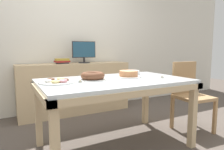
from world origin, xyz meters
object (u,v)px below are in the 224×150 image
at_px(pastry_platter, 57,81).
at_px(chair, 190,92).
at_px(book_stack, 62,61).
at_px(tealight_near_front, 80,82).
at_px(tealight_left_edge, 162,77).
at_px(tealight_right_edge, 87,75).
at_px(cake_golden_bundt, 93,76).
at_px(cake_chocolate_round, 128,74).
at_px(plate_stack, 132,72).
at_px(computer_monitor, 84,52).

bearing_deg(pastry_platter, chair, -3.81).
bearing_deg(book_stack, tealight_near_front, -97.58).
bearing_deg(tealight_left_edge, tealight_right_edge, 140.98).
height_order(cake_golden_bundt, tealight_left_edge, cake_golden_bundt).
relative_size(pastry_platter, tealight_near_front, 9.11).
distance_m(chair, book_stack, 2.05).
bearing_deg(cake_chocolate_round, tealight_left_edge, -41.77).
height_order(chair, book_stack, book_stack).
bearing_deg(plate_stack, tealight_left_edge, -80.40).
bearing_deg(tealight_near_front, plate_stack, 23.68).
xyz_separation_m(cake_golden_bundt, tealight_left_edge, (0.76, -0.25, -0.03)).
relative_size(tealight_left_edge, tealight_right_edge, 1.00).
distance_m(chair, computer_monitor, 1.85).
relative_size(book_stack, pastry_platter, 0.69).
bearing_deg(plate_stack, tealight_right_edge, 173.54).
distance_m(book_stack, tealight_near_front, 1.49).
xyz_separation_m(cake_golden_bundt, plate_stack, (0.67, 0.26, -0.02)).
bearing_deg(book_stack, tealight_right_edge, -87.72).
xyz_separation_m(tealight_right_edge, tealight_near_front, (-0.24, -0.45, 0.00)).
bearing_deg(tealight_left_edge, cake_chocolate_round, 138.23).
xyz_separation_m(chair, tealight_near_front, (-1.57, -0.01, 0.27)).
bearing_deg(computer_monitor, tealight_near_front, -111.70).
bearing_deg(pastry_platter, cake_golden_bundt, -0.24).
bearing_deg(pastry_platter, tealight_right_edge, 36.70).
distance_m(pastry_platter, tealight_left_edge, 1.17).
bearing_deg(chair, cake_golden_bundt, 175.21).
bearing_deg(tealight_left_edge, book_stack, 115.11).
distance_m(cake_golden_bundt, plate_stack, 0.72).
relative_size(cake_chocolate_round, tealight_left_edge, 7.96).
bearing_deg(pastry_platter, tealight_near_front, -31.89).
xyz_separation_m(chair, computer_monitor, (-0.99, 1.47, 0.54)).
bearing_deg(book_stack, chair, -46.84).
height_order(chair, tealight_left_edge, chair).
distance_m(computer_monitor, tealight_right_edge, 1.11).
bearing_deg(tealight_near_front, pastry_platter, 148.11).
distance_m(cake_golden_bundt, tealight_left_edge, 0.80).
relative_size(book_stack, tealight_left_edge, 6.24).
distance_m(plate_stack, tealight_right_edge, 0.63).
height_order(book_stack, tealight_left_edge, book_stack).
height_order(tealight_right_edge, tealight_near_front, same).
relative_size(cake_golden_bundt, tealight_right_edge, 7.57).
distance_m(cake_golden_bundt, tealight_right_edge, 0.33).
xyz_separation_m(chair, cake_chocolate_round, (-0.92, 0.13, 0.29)).
distance_m(book_stack, cake_golden_bundt, 1.35).
xyz_separation_m(pastry_platter, tealight_near_front, (0.20, -0.12, -0.00)).
xyz_separation_m(cake_golden_bundt, tealight_right_edge, (0.05, 0.33, -0.03)).
bearing_deg(book_stack, pastry_platter, -106.29).
height_order(computer_monitor, tealight_near_front, computer_monitor).
xyz_separation_m(cake_chocolate_round, tealight_near_front, (-0.65, -0.14, -0.02)).
distance_m(computer_monitor, book_stack, 0.42).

